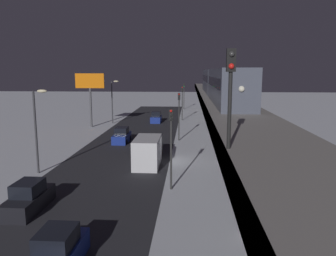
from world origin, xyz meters
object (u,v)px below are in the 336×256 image
(sedan_blue, at_px, (122,136))
(traffic_light_near, at_px, (171,137))
(subway_train, at_px, (220,82))
(traffic_light_distant, at_px, (184,92))
(box_truck, at_px, (149,150))
(traffic_light_mid, at_px, (179,110))
(sedan_blue_2, at_px, (57,254))
(traffic_light_far, at_px, (182,98))
(rail_signal, at_px, (230,81))
(sedan_blue_3, at_px, (156,118))
(sedan_black_2, at_px, (29,199))
(commercial_billboard, at_px, (90,86))

(sedan_blue, distance_m, traffic_light_near, 19.45)
(subway_train, bearing_deg, traffic_light_distant, -82.53)
(box_truck, xyz_separation_m, traffic_light_mid, (-2.70, -11.46, 2.85))
(subway_train, height_order, sedan_blue, subway_train)
(sedan_blue_2, relative_size, traffic_light_mid, 0.67)
(sedan_blue, distance_m, sedan_blue_2, 28.95)
(traffic_light_mid, distance_m, traffic_light_distant, 38.12)
(traffic_light_far, bearing_deg, sedan_blue, 69.91)
(sedan_blue, distance_m, box_truck, 11.12)
(rail_signal, bearing_deg, subway_train, -94.18)
(subway_train, relative_size, sedan_blue_3, 9.05)
(traffic_light_far, bearing_deg, sedan_blue_2, 84.56)
(sedan_blue_3, bearing_deg, subway_train, -60.72)
(rail_signal, distance_m, sedan_black_2, 16.34)
(rail_signal, relative_size, traffic_light_far, 0.62)
(sedan_blue_3, bearing_deg, commercial_billboard, -149.76)
(sedan_blue, height_order, box_truck, box_truck)
(traffic_light_mid, xyz_separation_m, traffic_light_distant, (0.00, -38.12, 0.00))
(sedan_black_2, xyz_separation_m, sedan_blue_3, (-4.60, -40.02, -0.00))
(box_truck, bearing_deg, rail_signal, 106.37)
(rail_signal, xyz_separation_m, traffic_light_mid, (3.00, -30.85, -4.61))
(box_truck, relative_size, commercial_billboard, 0.83)
(sedan_blue_2, xyz_separation_m, sedan_blue_3, (0.00, -46.61, -0.00))
(box_truck, bearing_deg, sedan_blue_2, 83.93)
(sedan_black_2, height_order, traffic_light_distant, traffic_light_distant)
(traffic_light_far, bearing_deg, sedan_blue_3, 29.90)
(sedan_black_2, bearing_deg, commercial_billboard, -80.39)
(rail_signal, relative_size, traffic_light_mid, 0.62)
(sedan_blue_2, bearing_deg, traffic_light_mid, 81.17)
(traffic_light_near, bearing_deg, traffic_light_distant, -90.00)
(box_truck, bearing_deg, traffic_light_distant, -93.12)
(traffic_light_mid, bearing_deg, sedan_black_2, 68.54)
(commercial_billboard, bearing_deg, sedan_black_2, 99.61)
(box_truck, relative_size, traffic_light_distant, 1.16)
(sedan_blue_3, bearing_deg, sedan_blue, -98.94)
(traffic_light_near, bearing_deg, traffic_light_mid, -90.00)
(sedan_blue, relative_size, box_truck, 0.60)
(sedan_blue, xyz_separation_m, commercial_billboard, (7.55, -11.77, 6.04))
(rail_signal, bearing_deg, traffic_light_distant, -87.51)
(sedan_blue_2, distance_m, traffic_light_mid, 30.81)
(sedan_blue_3, distance_m, traffic_light_mid, 17.36)
(sedan_blue_3, height_order, traffic_light_mid, traffic_light_mid)
(sedan_blue_2, height_order, traffic_light_mid, traffic_light_mid)
(rail_signal, bearing_deg, traffic_light_near, -75.73)
(traffic_light_near, relative_size, traffic_light_far, 1.00)
(sedan_blue_3, relative_size, traffic_light_far, 0.64)
(rail_signal, bearing_deg, sedan_blue, -70.35)
(sedan_blue, relative_size, traffic_light_distant, 0.70)
(box_truck, relative_size, traffic_light_near, 1.16)
(traffic_light_far, distance_m, traffic_light_distant, 19.06)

